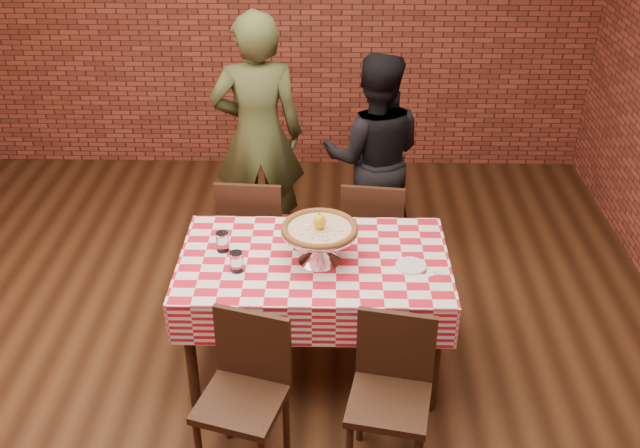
{
  "coord_description": "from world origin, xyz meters",
  "views": [
    {
      "loc": [
        0.56,
        -3.14,
        2.98
      ],
      "look_at": [
        0.48,
        0.31,
        0.93
      ],
      "focal_mm": 41.18,
      "sensor_mm": 36.0,
      "label": 1
    }
  ],
  "objects_px": {
    "table": "(314,313)",
    "chair_far_right": "(373,233)",
    "chair_near_left": "(241,405)",
    "chair_far_left": "(256,231)",
    "water_glass_left": "(237,262)",
    "pizza": "(320,229)",
    "diner_olive": "(258,136)",
    "chair_near_right": "(389,406)",
    "condiment_caddy": "(317,222)",
    "pizza_stand": "(320,245)",
    "water_glass_right": "(223,242)",
    "diner_black": "(374,158)"
  },
  "relations": [
    {
      "from": "condiment_caddy",
      "to": "diner_olive",
      "type": "xyz_separation_m",
      "value": [
        -0.44,
        1.08,
        0.06
      ]
    },
    {
      "from": "diner_black",
      "to": "water_glass_left",
      "type": "bearing_deg",
      "value": 64.11
    },
    {
      "from": "water_glass_left",
      "to": "water_glass_right",
      "type": "xyz_separation_m",
      "value": [
        -0.1,
        0.2,
        0.0
      ]
    },
    {
      "from": "table",
      "to": "diner_olive",
      "type": "height_order",
      "value": "diner_olive"
    },
    {
      "from": "chair_far_left",
      "to": "diner_olive",
      "type": "distance_m",
      "value": 0.72
    },
    {
      "from": "water_glass_right",
      "to": "table",
      "type": "bearing_deg",
      "value": -7.56
    },
    {
      "from": "water_glass_right",
      "to": "chair_far_left",
      "type": "relative_size",
      "value": 0.13
    },
    {
      "from": "water_glass_right",
      "to": "chair_far_right",
      "type": "height_order",
      "value": "chair_far_right"
    },
    {
      "from": "table",
      "to": "condiment_caddy",
      "type": "height_order",
      "value": "condiment_caddy"
    },
    {
      "from": "water_glass_left",
      "to": "diner_black",
      "type": "height_order",
      "value": "diner_black"
    },
    {
      "from": "water_glass_right",
      "to": "chair_near_left",
      "type": "bearing_deg",
      "value": -78.02
    },
    {
      "from": "table",
      "to": "water_glass_left",
      "type": "height_order",
      "value": "water_glass_left"
    },
    {
      "from": "water_glass_left",
      "to": "water_glass_right",
      "type": "relative_size",
      "value": 1.0
    },
    {
      "from": "table",
      "to": "chair_near_left",
      "type": "xyz_separation_m",
      "value": [
        -0.33,
        -0.8,
        0.06
      ]
    },
    {
      "from": "condiment_caddy",
      "to": "water_glass_left",
      "type": "bearing_deg",
      "value": -147.61
    },
    {
      "from": "chair_near_left",
      "to": "chair_far_left",
      "type": "xyz_separation_m",
      "value": [
        -0.09,
        1.58,
        0.02
      ]
    },
    {
      "from": "condiment_caddy",
      "to": "chair_near_left",
      "type": "relative_size",
      "value": 0.16
    },
    {
      "from": "water_glass_right",
      "to": "diner_olive",
      "type": "xyz_separation_m",
      "value": [
        0.08,
        1.29,
        0.07
      ]
    },
    {
      "from": "condiment_caddy",
      "to": "chair_near_right",
      "type": "xyz_separation_m",
      "value": [
        0.37,
        -1.06,
        -0.4
      ]
    },
    {
      "from": "chair_far_left",
      "to": "condiment_caddy",
      "type": "bearing_deg",
      "value": 133.56
    },
    {
      "from": "pizza",
      "to": "diner_black",
      "type": "bearing_deg",
      "value": 75.01
    },
    {
      "from": "water_glass_right",
      "to": "condiment_caddy",
      "type": "relative_size",
      "value": 0.81
    },
    {
      "from": "pizza",
      "to": "diner_olive",
      "type": "distance_m",
      "value": 1.45
    },
    {
      "from": "water_glass_right",
      "to": "chair_far_right",
      "type": "relative_size",
      "value": 0.13
    },
    {
      "from": "pizza",
      "to": "chair_near_left",
      "type": "distance_m",
      "value": 1.01
    },
    {
      "from": "pizza",
      "to": "chair_far_right",
      "type": "height_order",
      "value": "pizza"
    },
    {
      "from": "water_glass_left",
      "to": "chair_near_left",
      "type": "bearing_deg",
      "value": -83.05
    },
    {
      "from": "diner_black",
      "to": "chair_far_left",
      "type": "bearing_deg",
      "value": 35.9
    },
    {
      "from": "pizza",
      "to": "diner_olive",
      "type": "height_order",
      "value": "diner_olive"
    },
    {
      "from": "table",
      "to": "pizza_stand",
      "type": "bearing_deg",
      "value": -26.86
    },
    {
      "from": "pizza",
      "to": "chair_near_right",
      "type": "relative_size",
      "value": 0.48
    },
    {
      "from": "pizza_stand",
      "to": "chair_far_right",
      "type": "distance_m",
      "value": 0.97
    },
    {
      "from": "pizza_stand",
      "to": "water_glass_right",
      "type": "relative_size",
      "value": 3.74
    },
    {
      "from": "chair_near_left",
      "to": "diner_olive",
      "type": "distance_m",
      "value": 2.2
    },
    {
      "from": "condiment_caddy",
      "to": "chair_far_left",
      "type": "bearing_deg",
      "value": 117.89
    },
    {
      "from": "water_glass_right",
      "to": "diner_black",
      "type": "distance_m",
      "value": 1.52
    },
    {
      "from": "pizza_stand",
      "to": "water_glass_right",
      "type": "xyz_separation_m",
      "value": [
        -0.54,
        0.08,
        -0.04
      ]
    },
    {
      "from": "condiment_caddy",
      "to": "diner_black",
      "type": "height_order",
      "value": "diner_black"
    },
    {
      "from": "chair_near_right",
      "to": "pizza",
      "type": "bearing_deg",
      "value": 125.54
    },
    {
      "from": "chair_near_left",
      "to": "diner_black",
      "type": "height_order",
      "value": "diner_black"
    },
    {
      "from": "pizza",
      "to": "diner_olive",
      "type": "xyz_separation_m",
      "value": [
        -0.46,
        1.37,
        -0.07
      ]
    },
    {
      "from": "water_glass_left",
      "to": "diner_olive",
      "type": "bearing_deg",
      "value": 90.95
    },
    {
      "from": "condiment_caddy",
      "to": "pizza_stand",
      "type": "bearing_deg",
      "value": -97.33
    },
    {
      "from": "table",
      "to": "chair_far_right",
      "type": "bearing_deg",
      "value": 65.24
    },
    {
      "from": "pizza_stand",
      "to": "pizza",
      "type": "height_order",
      "value": "pizza"
    },
    {
      "from": "chair_far_right",
      "to": "diner_olive",
      "type": "xyz_separation_m",
      "value": [
        -0.8,
        0.56,
        0.45
      ]
    },
    {
      "from": "chair_near_left",
      "to": "diner_olive",
      "type": "xyz_separation_m",
      "value": [
        -0.11,
        2.15,
        0.45
      ]
    },
    {
      "from": "pizza",
      "to": "diner_black",
      "type": "relative_size",
      "value": 0.27
    },
    {
      "from": "chair_far_left",
      "to": "chair_far_right",
      "type": "height_order",
      "value": "chair_far_left"
    },
    {
      "from": "chair_near_right",
      "to": "chair_far_right",
      "type": "height_order",
      "value": "chair_far_right"
    }
  ]
}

